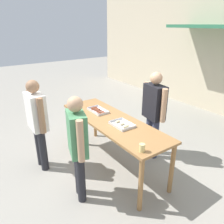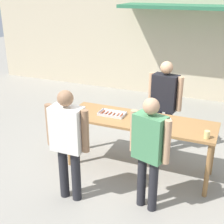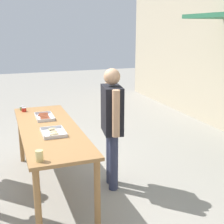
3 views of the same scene
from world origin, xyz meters
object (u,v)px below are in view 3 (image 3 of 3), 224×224
(beer_cup, at_px, (39,156))
(condiment_jar_ketchup, at_px, (24,110))
(food_tray_sausages, at_px, (45,117))
(food_tray_buns, at_px, (53,133))
(condiment_jar_mustard, at_px, (22,108))
(person_server_behind_table, at_px, (112,119))

(beer_cup, bearing_deg, condiment_jar_ketchup, 179.56)
(food_tray_sausages, height_order, beer_cup, beer_cup)
(food_tray_buns, xyz_separation_m, condiment_jar_mustard, (-1.34, -0.27, 0.02))
(food_tray_buns, bearing_deg, beer_cup, -19.25)
(condiment_jar_mustard, xyz_separation_m, beer_cup, (2.11, 0.00, 0.02))
(food_tray_sausages, xyz_separation_m, food_tray_buns, (0.77, -0.00, 0.00))
(condiment_jar_mustard, distance_m, condiment_jar_ketchup, 0.10)
(food_tray_buns, bearing_deg, food_tray_sausages, 179.91)
(person_server_behind_table, bearing_deg, food_tray_buns, -73.96)
(food_tray_buns, relative_size, beer_cup, 3.47)
(condiment_jar_ketchup, bearing_deg, food_tray_sausages, 28.07)
(food_tray_buns, distance_m, condiment_jar_ketchup, 1.27)
(condiment_jar_mustard, relative_size, beer_cup, 0.64)
(food_tray_sausages, height_order, food_tray_buns, food_tray_buns)
(food_tray_sausages, relative_size, condiment_jar_ketchup, 5.98)
(condiment_jar_mustard, bearing_deg, condiment_jar_ketchup, 10.85)
(condiment_jar_mustard, xyz_separation_m, condiment_jar_ketchup, (0.10, 0.02, 0.00))
(food_tray_sausages, distance_m, food_tray_buns, 0.77)
(food_tray_buns, bearing_deg, person_server_behind_table, 96.80)
(food_tray_sausages, distance_m, condiment_jar_mustard, 0.64)
(food_tray_sausages, relative_size, condiment_jar_mustard, 5.98)
(condiment_jar_ketchup, bearing_deg, beer_cup, -0.44)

